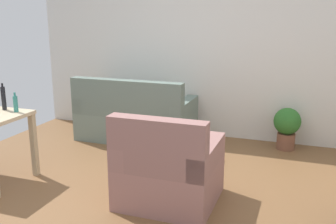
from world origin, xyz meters
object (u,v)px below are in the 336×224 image
(couch, at_px, (135,119))
(bottle_dark, at_px, (4,98))
(potted_plant, at_px, (287,125))
(armchair, at_px, (168,172))
(bottle_tall, at_px, (16,104))

(couch, xyz_separation_m, bottle_dark, (-0.81, -1.64, 0.58))
(potted_plant, relative_size, armchair, 0.62)
(armchair, bearing_deg, bottle_dark, -1.41)
(armchair, bearing_deg, potted_plant, -116.31)
(couch, relative_size, armchair, 1.77)
(couch, height_order, bottle_tall, bottle_tall)
(couch, xyz_separation_m, bottle_tall, (-0.63, -1.68, 0.54))
(couch, xyz_separation_m, armchair, (1.12, -1.68, 0.01))
(couch, distance_m, bottle_tall, 1.87)
(potted_plant, relative_size, bottle_dark, 1.92)
(bottle_dark, relative_size, bottle_tall, 1.38)
(couch, bearing_deg, potted_plant, -171.54)
(armchair, distance_m, bottle_dark, 2.02)
(armchair, height_order, bottle_dark, bottle_dark)
(bottle_tall, bearing_deg, potted_plant, 36.10)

